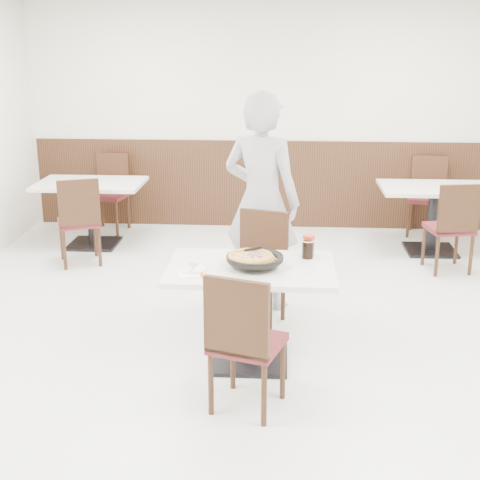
# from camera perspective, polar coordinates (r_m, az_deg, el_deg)

# --- Properties ---
(floor) EXTENTS (7.00, 7.00, 0.00)m
(floor) POSITION_cam_1_polar(r_m,az_deg,el_deg) (5.36, 1.33, -8.83)
(floor) COLOR silver
(floor) RESTS_ON ground
(wall_back) EXTENTS (6.00, 0.04, 2.80)m
(wall_back) POSITION_cam_1_polar(r_m,az_deg,el_deg) (8.38, 2.47, 10.51)
(wall_back) COLOR beige
(wall_back) RESTS_ON floor
(wall_front) EXTENTS (6.00, 0.04, 2.80)m
(wall_front) POSITION_cam_1_polar(r_m,az_deg,el_deg) (1.62, -4.09, -17.63)
(wall_front) COLOR beige
(wall_front) RESTS_ON floor
(wainscot_back) EXTENTS (5.90, 0.03, 1.10)m
(wainscot_back) POSITION_cam_1_polar(r_m,az_deg,el_deg) (8.49, 2.40, 4.78)
(wainscot_back) COLOR black
(wainscot_back) RESTS_ON floor
(main_table) EXTENTS (1.24, 0.87, 0.75)m
(main_table) POSITION_cam_1_polar(r_m,az_deg,el_deg) (4.93, 0.91, -6.38)
(main_table) COLOR white
(main_table) RESTS_ON floor
(chair_near) EXTENTS (0.53, 0.53, 0.95)m
(chair_near) POSITION_cam_1_polar(r_m,az_deg,el_deg) (4.31, 0.67, -8.51)
(chair_near) COLOR black
(chair_near) RESTS_ON floor
(chair_far) EXTENTS (0.52, 0.52, 0.95)m
(chair_far) POSITION_cam_1_polar(r_m,az_deg,el_deg) (5.51, 1.41, -2.71)
(chair_far) COLOR black
(chair_far) RESTS_ON floor
(trivet) EXTENTS (0.14, 0.14, 0.04)m
(trivet) POSITION_cam_1_polar(r_m,az_deg,el_deg) (4.81, 1.75, -1.99)
(trivet) COLOR black
(trivet) RESTS_ON main_table
(pizza_pan) EXTENTS (0.34, 0.34, 0.01)m
(pizza_pan) POSITION_cam_1_polar(r_m,az_deg,el_deg) (4.77, 1.27, -1.86)
(pizza_pan) COLOR black
(pizza_pan) RESTS_ON trivet
(pizza) EXTENTS (0.37, 0.37, 0.02)m
(pizza) POSITION_cam_1_polar(r_m,az_deg,el_deg) (4.77, 0.89, -1.63)
(pizza) COLOR #BC8835
(pizza) RESTS_ON pizza_pan
(pizza_server) EXTENTS (0.09, 0.11, 0.00)m
(pizza_server) POSITION_cam_1_polar(r_m,az_deg,el_deg) (4.76, 1.35, -1.23)
(pizza_server) COLOR white
(pizza_server) RESTS_ON pizza
(napkin) EXTENTS (0.21, 0.21, 0.00)m
(napkin) POSITION_cam_1_polar(r_m,az_deg,el_deg) (4.67, -4.22, -2.81)
(napkin) COLOR white
(napkin) RESTS_ON main_table
(side_plate) EXTENTS (0.20, 0.20, 0.01)m
(side_plate) POSITION_cam_1_polar(r_m,az_deg,el_deg) (4.72, -4.03, -2.50)
(side_plate) COLOR white
(side_plate) RESTS_ON napkin
(fork) EXTENTS (0.04, 0.18, 0.00)m
(fork) POSITION_cam_1_polar(r_m,az_deg,el_deg) (4.72, -4.01, -2.41)
(fork) COLOR white
(fork) RESTS_ON side_plate
(cola_glass) EXTENTS (0.09, 0.09, 0.13)m
(cola_glass) POSITION_cam_1_polar(r_m,az_deg,el_deg) (4.98, 5.80, -0.83)
(cola_glass) COLOR black
(cola_glass) RESTS_ON main_table
(red_cup) EXTENTS (0.10, 0.10, 0.16)m
(red_cup) POSITION_cam_1_polar(r_m,az_deg,el_deg) (5.04, 5.86, -0.46)
(red_cup) COLOR #AC2A15
(red_cup) RESTS_ON main_table
(diner_person) EXTENTS (0.82, 0.68, 1.91)m
(diner_person) POSITION_cam_1_polar(r_m,az_deg,el_deg) (5.83, 1.85, 3.30)
(diner_person) COLOR #A6A6AA
(diner_person) RESTS_ON floor
(bg_table_left) EXTENTS (1.26, 0.89, 0.75)m
(bg_table_left) POSITION_cam_1_polar(r_m,az_deg,el_deg) (7.91, -12.50, 2.19)
(bg_table_left) COLOR white
(bg_table_left) RESTS_ON floor
(bg_chair_left_near) EXTENTS (0.55, 0.55, 0.95)m
(bg_chair_left_near) POSITION_cam_1_polar(r_m,az_deg,el_deg) (7.27, -13.60, 1.66)
(bg_chair_left_near) COLOR black
(bg_chair_left_near) RESTS_ON floor
(bg_chair_left_far) EXTENTS (0.49, 0.49, 0.95)m
(bg_chair_left_far) POSITION_cam_1_polar(r_m,az_deg,el_deg) (8.44, -11.20, 3.87)
(bg_chair_left_far) COLOR black
(bg_chair_left_far) RESTS_ON floor
(bg_table_right) EXTENTS (1.29, 0.94, 0.75)m
(bg_table_right) POSITION_cam_1_polar(r_m,az_deg,el_deg) (7.79, 16.12, 1.70)
(bg_table_right) COLOR white
(bg_table_right) RESTS_ON floor
(bg_chair_right_near) EXTENTS (0.49, 0.49, 0.95)m
(bg_chair_right_near) POSITION_cam_1_polar(r_m,az_deg,el_deg) (7.17, 17.42, 1.14)
(bg_chair_right_near) COLOR black
(bg_chair_right_near) RESTS_ON floor
(bg_chair_right_far) EXTENTS (0.52, 0.52, 0.95)m
(bg_chair_right_far) POSITION_cam_1_polar(r_m,az_deg,el_deg) (8.42, 15.62, 3.54)
(bg_chair_right_far) COLOR black
(bg_chair_right_far) RESTS_ON floor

